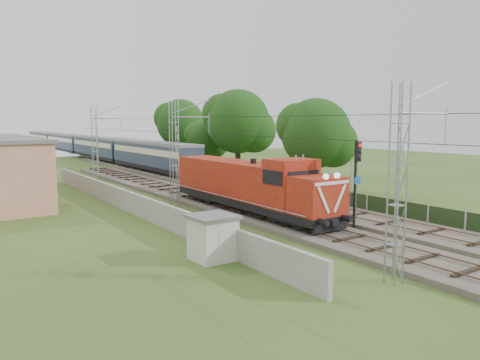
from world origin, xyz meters
TOP-DOWN VIEW (x-y plane):
  - ground at (0.00, 0.00)m, footprint 140.00×140.00m
  - track_main at (0.00, 7.00)m, footprint 4.20×70.00m
  - track_side at (5.00, 20.00)m, footprint 4.20×80.00m
  - catenary at (-2.95, 12.00)m, footprint 3.31×70.00m
  - boundary_wall at (-6.50, 12.00)m, footprint 0.25×40.00m
  - fence at (8.00, 3.00)m, footprint 0.12×32.00m
  - locomotive at (0.00, 6.47)m, footprint 2.82×16.12m
  - coach_rake at (5.00, 67.61)m, footprint 2.91×86.74m
  - signal_post at (2.77, -0.64)m, footprint 0.59×0.46m
  - relay_hut at (-7.40, -1.15)m, footprint 2.13×2.13m
  - tree_a at (10.83, 11.54)m, footprint 6.59×6.28m
  - tree_b at (12.27, 26.39)m, footprint 7.88×7.50m
  - tree_c at (11.52, 32.91)m, footprint 5.14×4.90m
  - tree_d at (13.63, 44.15)m, footprint 7.55×7.19m

SIDE VIEW (x-z plane):
  - ground at x=0.00m, z-range 0.00..0.00m
  - track_main at x=0.00m, z-range -0.04..0.41m
  - track_side at x=5.00m, z-range -0.04..0.41m
  - fence at x=8.00m, z-range 0.00..1.20m
  - boundary_wall at x=-6.50m, z-range 0.00..1.50m
  - relay_hut at x=-7.40m, z-range 0.01..2.15m
  - locomotive at x=0.00m, z-range 0.09..4.18m
  - coach_rake at x=5.00m, z-range 0.75..4.11m
  - signal_post at x=2.77m, z-range 1.00..6.36m
  - catenary at x=-2.95m, z-range 0.05..8.05m
  - tree_c at x=11.52m, z-range 0.82..7.49m
  - tree_a at x=10.83m, z-range 1.06..9.61m
  - tree_d at x=13.63m, z-range 1.21..11.00m
  - tree_b at x=12.27m, z-range 1.26..11.48m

